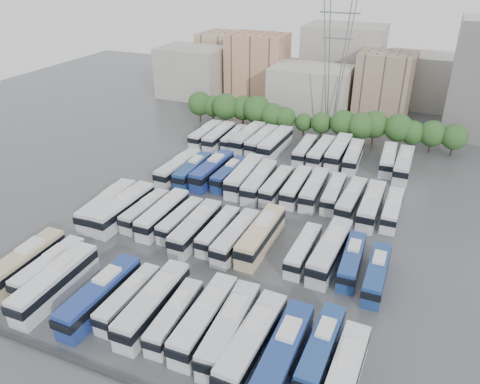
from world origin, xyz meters
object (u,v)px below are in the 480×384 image
at_px(bus_r0_s9, 230,328).
at_px(bus_r2_s4, 229,174).
at_px(bus_r1_s11, 330,251).
at_px(bus_r1_s13, 377,273).
at_px(bus_r0_s7, 175,316).
at_px(bus_r0_s10, 252,342).
at_px(bus_r1_s8, 261,235).
at_px(bus_r3_s0, 206,134).
at_px(bus_r0_s6, 153,303).
at_px(bus_r2_s12, 371,205).
at_px(bus_r1_s5, 196,227).
at_px(bus_r3_s3, 248,138).
at_px(bus_r3_s4, 262,140).
at_px(bus_r1_s4, 181,220).
at_px(bus_r1_s3, 163,214).
at_px(bus_r3_s12, 388,159).
at_px(bus_r1_s6, 218,230).
at_px(bus_r2_s6, 259,181).
at_px(bus_r0_s4, 100,295).
at_px(bus_r2_s7, 276,185).
at_px(bus_r3_s1, 219,136).
at_px(bus_r0_s1, 49,267).
at_px(bus_r3_s8, 321,152).
at_px(bus_r3_s9, 339,151).
at_px(bus_r3_s2, 235,138).
at_px(bus_r0_s2, 55,282).
at_px(bus_r2_s13, 392,209).
at_px(bus_r2_s8, 296,186).
at_px(bus_r1_s2, 145,210).
at_px(bus_r2_s2, 193,170).
at_px(bus_r0_s0, 24,264).
at_px(electricity_pylon, 336,50).
at_px(bus_r0_s13, 344,376).
at_px(bus_r0_s11, 283,354).
at_px(bus_r3_s5, 276,143).
at_px(bus_r0_s12, 321,349).
at_px(bus_r1_s10, 303,250).
at_px(bus_r2_s1, 179,168).
at_px(bus_r2_s3, 212,170).
at_px(bus_r0_s8, 205,318).
at_px(bus_r1_s0, 108,205).
at_px(bus_r2_s11, 351,199).
at_px(bus_r1_s1, 124,208).
at_px(bus_r3_s7, 305,150).
at_px(bus_r3_s13, 404,164).
at_px(bus_r1_s12, 352,260).
at_px(bus_r2_s5, 244,176).

xyz_separation_m(bus_r0_s9, bus_r2_s4, (-16.57, 36.76, -0.26)).
xyz_separation_m(bus_r1_s11, bus_r1_s13, (6.65, -2.19, -0.35)).
xyz_separation_m(bus_r0_s7, bus_r0_s10, (9.72, -0.55, 0.40)).
xyz_separation_m(bus_r0_s10, bus_r1_s8, (-6.48, 19.74, 0.01)).
xyz_separation_m(bus_r0_s7, bus_r3_s0, (-23.18, 53.90, 0.18)).
xyz_separation_m(bus_r0_s6, bus_r2_s12, (19.72, 34.31, -0.06)).
bearing_deg(bus_r1_s5, bus_r3_s3, 100.19).
bearing_deg(bus_r3_s4, bus_r1_s4, -87.46).
distance_m(bus_r1_s3, bus_r3_s12, 46.95).
bearing_deg(bus_r1_s6, bus_r2_s6, 90.56).
distance_m(bus_r0_s4, bus_r3_s4, 55.54).
distance_m(bus_r2_s7, bus_r3_s1, 26.41).
height_order(bus_r0_s1, bus_r3_s8, bus_r3_s8).
bearing_deg(bus_r0_s6, bus_r3_s9, 78.88).
xyz_separation_m(bus_r1_s3, bus_r1_s11, (26.63, 0.08, 0.16)).
height_order(bus_r1_s3, bus_r3_s2, bus_r1_s3).
distance_m(bus_r0_s2, bus_r2_s13, 51.23).
bearing_deg(bus_r2_s8, bus_r2_s12, -8.94).
height_order(bus_r1_s2, bus_r2_s2, bus_r2_s2).
height_order(bus_r0_s0, bus_r1_s4, bus_r0_s0).
bearing_deg(bus_r2_s7, electricity_pylon, 90.16).
distance_m(bus_r0_s7, bus_r0_s13, 19.63).
height_order(bus_r0_s1, bus_r2_s12, bus_r2_s12).
bearing_deg(bus_r3_s8, bus_r0_s11, -77.74).
height_order(electricity_pylon, bus_r3_s2, electricity_pylon).
relative_size(bus_r0_s10, bus_r3_s5, 0.98).
distance_m(bus_r0_s13, bus_r3_s5, 61.38).
xyz_separation_m(bus_r0_s11, bus_r3_s5, (-20.00, 55.18, 0.06)).
relative_size(bus_r3_s1, bus_r3_s9, 0.93).
xyz_separation_m(bus_r0_s12, bus_r1_s10, (-6.81, 17.04, -0.13)).
distance_m(bus_r1_s11, bus_r3_s9, 36.40).
height_order(bus_r0_s11, bus_r2_s1, bus_r0_s11).
relative_size(bus_r0_s2, bus_r2_s3, 1.02).
height_order(bus_r0_s8, bus_r3_s12, bus_r0_s8).
xyz_separation_m(bus_r1_s0, bus_r3_s1, (3.13, 35.71, -0.13)).
xyz_separation_m(electricity_pylon, bus_r0_s11, (12.90, -75.07, -16.61)).
height_order(bus_r0_s13, bus_r2_s11, bus_r0_s13).
bearing_deg(bus_r1_s0, bus_r0_s13, -26.99).
distance_m(bus_r1_s1, bus_r1_s8, 23.14).
bearing_deg(bus_r3_s7, bus_r3_s1, 179.04).
distance_m(bus_r1_s11, bus_r3_s13, 34.98).
bearing_deg(bus_r3_s2, bus_r1_s8, -62.45).
bearing_deg(bus_r1_s12, bus_r1_s10, 179.11).
xyz_separation_m(bus_r0_s7, bus_r2_s8, (3.22, 36.77, 0.17)).
bearing_deg(bus_r3_s4, bus_r1_s6, -76.97).
relative_size(bus_r1_s5, bus_r1_s6, 1.15).
bearing_deg(bus_r3_s8, bus_r2_s3, -132.45).
height_order(bus_r1_s1, bus_r3_s2, bus_r1_s1).
distance_m(bus_r2_s5, bus_r2_s13, 26.55).
distance_m(bus_r3_s2, bus_r3_s5, 9.76).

